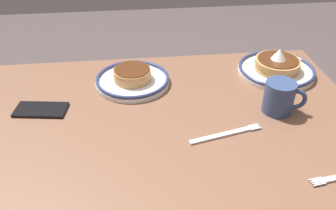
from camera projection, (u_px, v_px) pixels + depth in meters
The scene contains 6 objects.
dining_table at pixel (146, 157), 1.03m from camera, with size 1.23×0.76×0.75m.
plate_near_main at pixel (133, 78), 1.12m from camera, with size 0.23×0.23×0.05m.
plate_center_pancakes at pixel (277, 68), 1.17m from camera, with size 0.25×0.25×0.09m.
coffee_mug at pixel (280, 97), 0.98m from camera, with size 0.11×0.08×0.09m.
cell_phone at pixel (41, 110), 1.01m from camera, with size 0.14×0.07×0.01m, color black.
fork_near at pixel (226, 134), 0.92m from camera, with size 0.20×0.06×0.01m.
Camera 1 is at (0.02, 0.77, 1.34)m, focal length 38.10 mm.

